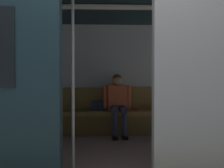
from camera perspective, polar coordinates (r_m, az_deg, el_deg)
name	(u,v)px	position (r m, az deg, el deg)	size (l,w,h in m)	color
train_car	(102,48)	(3.64, -2.32, 8.61)	(6.40, 2.90, 2.37)	silver
bench_seat	(106,116)	(4.78, -1.54, -7.72)	(3.33, 0.44, 0.47)	olive
person_seated	(118,100)	(4.69, 1.37, -3.84)	(0.55, 0.69, 1.20)	#CC5933
handbag	(98,106)	(4.82, -3.41, -5.30)	(0.26, 0.15, 0.17)	#262D4C
book	(136,109)	(4.87, 5.68, -6.07)	(0.15, 0.22, 0.03)	#B22D2D
grab_pole_door	(73,78)	(2.80, -9.35, 1.51)	(0.04, 0.04, 2.23)	silver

